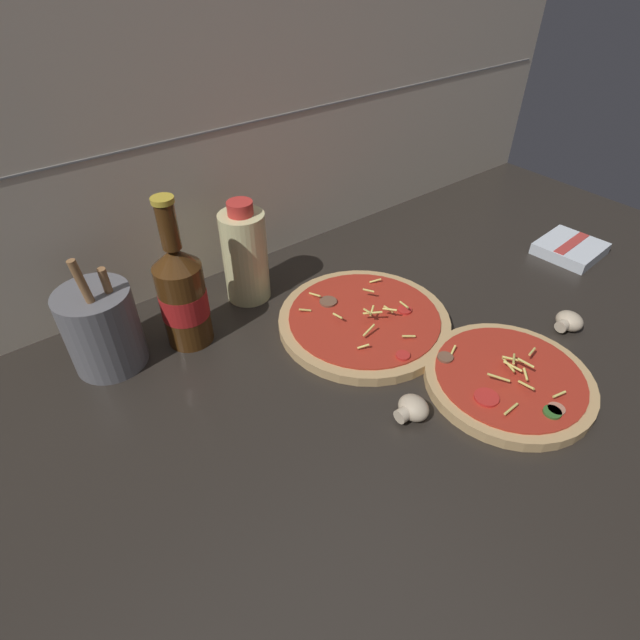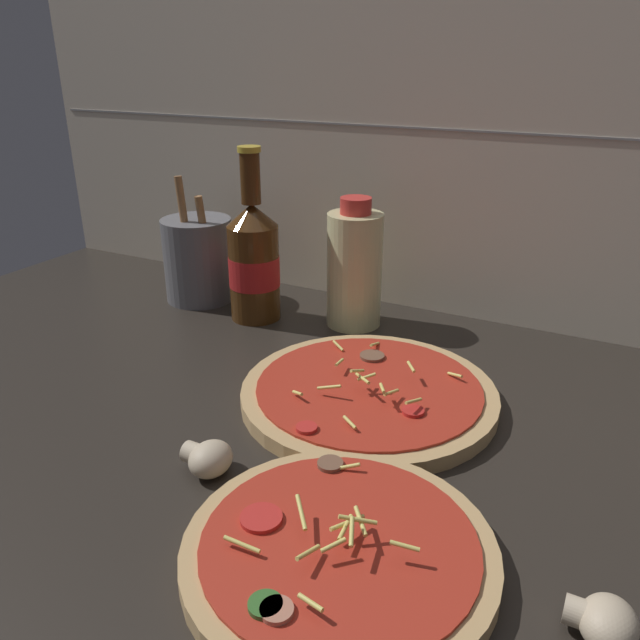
{
  "view_description": "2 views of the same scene",
  "coord_description": "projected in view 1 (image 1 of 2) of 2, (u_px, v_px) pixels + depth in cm",
  "views": [
    {
      "loc": [
        -50.08,
        -33.77,
        57.84
      ],
      "look_at": [
        -12.54,
        14.74,
        8.45
      ],
      "focal_mm": 28.0,
      "sensor_mm": 36.0,
      "label": 1
    },
    {
      "loc": [
        21.23,
        -43.85,
        39.88
      ],
      "look_at": [
        -9.32,
        14.97,
        11.45
      ],
      "focal_mm": 35.0,
      "sensor_mm": 36.0,
      "label": 2
    }
  ],
  "objects": [
    {
      "name": "counter_slab",
      "position": [
        438.0,
        370.0,
        0.8
      ],
      "size": [
        160.0,
        90.0,
        2.5
      ],
      "color": "#28231E",
      "rests_on": "ground"
    },
    {
      "name": "tile_backsplash",
      "position": [
        271.0,
        117.0,
        0.9
      ],
      "size": [
        160.0,
        1.13,
        60.0
      ],
      "color": "beige",
      "rests_on": "ground"
    },
    {
      "name": "pizza_near",
      "position": [
        508.0,
        380.0,
        0.75
      ],
      "size": [
        25.13,
        25.13,
        4.87
      ],
      "color": "tan",
      "rests_on": "counter_slab"
    },
    {
      "name": "pizza_far",
      "position": [
        364.0,
        321.0,
        0.86
      ],
      "size": [
        29.62,
        29.62,
        5.02
      ],
      "color": "tan",
      "rests_on": "counter_slab"
    },
    {
      "name": "beer_bottle",
      "position": [
        182.0,
        294.0,
        0.79
      ],
      "size": [
        7.62,
        7.62,
        25.58
      ],
      "color": "#47280F",
      "rests_on": "counter_slab"
    },
    {
      "name": "oil_bottle",
      "position": [
        245.0,
        255.0,
        0.89
      ],
      "size": [
        8.04,
        8.04,
        18.99
      ],
      "color": "beige",
      "rests_on": "counter_slab"
    },
    {
      "name": "mushroom_left",
      "position": [
        412.0,
        408.0,
        0.7
      ],
      "size": [
        4.92,
        4.69,
        3.28
      ],
      "color": "beige",
      "rests_on": "counter_slab"
    },
    {
      "name": "mushroom_right",
      "position": [
        569.0,
        321.0,
        0.85
      ],
      "size": [
        4.84,
        4.61,
        3.23
      ],
      "color": "beige",
      "rests_on": "counter_slab"
    },
    {
      "name": "utensil_crock",
      "position": [
        102.0,
        328.0,
        0.76
      ],
      "size": [
        11.12,
        11.12,
        20.31
      ],
      "color": "slate",
      "rests_on": "counter_slab"
    },
    {
      "name": "dish_towel",
      "position": [
        570.0,
        248.0,
        1.05
      ],
      "size": [
        13.29,
        12.53,
        2.56
      ],
      "color": "silver",
      "rests_on": "counter_slab"
    }
  ]
}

